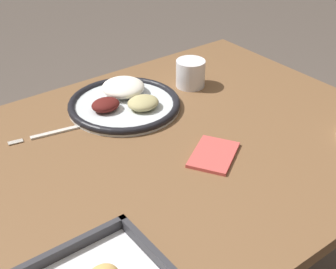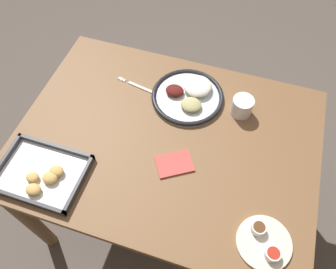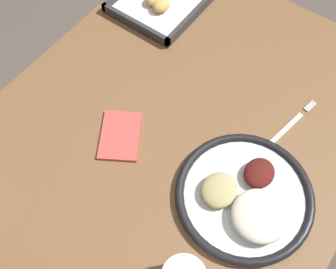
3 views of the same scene
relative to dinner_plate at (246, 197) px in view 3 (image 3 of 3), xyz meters
name	(u,v)px [view 3 (image 3 of 3)]	position (x,y,z in m)	size (l,w,h in m)	color
ground_plane	(169,226)	(0.03, 0.22, -0.74)	(8.00, 8.00, 0.00)	#564C44
dining_table	(170,158)	(0.03, 0.22, -0.12)	(1.15, 0.85, 0.72)	brown
dinner_plate	(246,197)	(0.00, 0.00, 0.00)	(0.30, 0.30, 0.05)	silver
fork	(285,130)	(0.21, 0.01, -0.01)	(0.21, 0.05, 0.00)	silver
napkin	(120,135)	(-0.04, 0.32, -0.01)	(0.16, 0.15, 0.01)	#CC4C47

